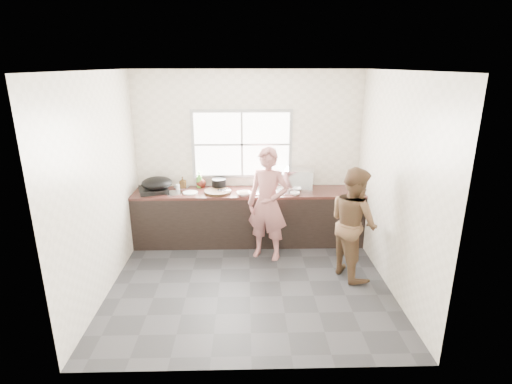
{
  "coord_description": "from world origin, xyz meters",
  "views": [
    {
      "loc": [
        -0.04,
        -4.69,
        2.77
      ],
      "look_at": [
        0.1,
        0.65,
        1.05
      ],
      "focal_mm": 28.0,
      "sensor_mm": 36.0,
      "label": 1
    }
  ],
  "objects_px": {
    "bottle_brown_tall": "(183,183)",
    "pot_lid_right": "(182,187)",
    "person_side": "(353,223)",
    "bottle_green": "(199,180)",
    "bowl_mince": "(244,194)",
    "plate_food": "(190,193)",
    "wok": "(157,183)",
    "pot_lid_left": "(174,193)",
    "cutting_board": "(218,192)",
    "burner": "(154,190)",
    "bowl_held": "(295,193)",
    "black_pot": "(219,184)",
    "bottle_brown_short": "(201,182)",
    "woman": "(268,208)",
    "dish_rack": "(299,180)",
    "bowl_crabs": "(304,187)",
    "glass_jar": "(178,187)"
  },
  "relations": [
    {
      "from": "plate_food",
      "to": "pot_lid_left",
      "type": "height_order",
      "value": "plate_food"
    },
    {
      "from": "dish_rack",
      "to": "burner",
      "type": "bearing_deg",
      "value": -164.12
    },
    {
      "from": "person_side",
      "to": "bowl_mince",
      "type": "relative_size",
      "value": 6.94
    },
    {
      "from": "plate_food",
      "to": "pot_lid_right",
      "type": "relative_size",
      "value": 0.92
    },
    {
      "from": "bowl_crabs",
      "to": "bottle_green",
      "type": "relative_size",
      "value": 0.73
    },
    {
      "from": "bowl_mince",
      "to": "black_pot",
      "type": "height_order",
      "value": "black_pot"
    },
    {
      "from": "plate_food",
      "to": "bottle_brown_tall",
      "type": "relative_size",
      "value": 1.32
    },
    {
      "from": "bottle_green",
      "to": "dish_rack",
      "type": "distance_m",
      "value": 1.6
    },
    {
      "from": "wok",
      "to": "plate_food",
      "type": "bearing_deg",
      "value": -7.17
    },
    {
      "from": "bottle_brown_tall",
      "to": "dish_rack",
      "type": "xyz_separation_m",
      "value": [
        1.86,
        -0.14,
        0.08
      ]
    },
    {
      "from": "woman",
      "to": "pot_lid_left",
      "type": "bearing_deg",
      "value": -175.34
    },
    {
      "from": "bowl_mince",
      "to": "plate_food",
      "type": "bearing_deg",
      "value": 171.56
    },
    {
      "from": "bottle_brown_tall",
      "to": "pot_lid_right",
      "type": "distance_m",
      "value": 0.1
    },
    {
      "from": "pot_lid_left",
      "to": "pot_lid_right",
      "type": "height_order",
      "value": "pot_lid_left"
    },
    {
      "from": "person_side",
      "to": "pot_lid_right",
      "type": "height_order",
      "value": "person_side"
    },
    {
      "from": "black_pot",
      "to": "burner",
      "type": "distance_m",
      "value": 1.03
    },
    {
      "from": "bottle_brown_short",
      "to": "burner",
      "type": "height_order",
      "value": "bottle_brown_short"
    },
    {
      "from": "plate_food",
      "to": "cutting_board",
      "type": "bearing_deg",
      "value": 0.04
    },
    {
      "from": "bowl_mince",
      "to": "pot_lid_left",
      "type": "bearing_deg",
      "value": 173.84
    },
    {
      "from": "bowl_held",
      "to": "pot_lid_left",
      "type": "relative_size",
      "value": 0.67
    },
    {
      "from": "bowl_mince",
      "to": "bowl_held",
      "type": "bearing_deg",
      "value": 0.0
    },
    {
      "from": "bottle_brown_tall",
      "to": "burner",
      "type": "distance_m",
      "value": 0.47
    },
    {
      "from": "bowl_crabs",
      "to": "plate_food",
      "type": "xyz_separation_m",
      "value": [
        -1.8,
        -0.19,
        -0.02
      ]
    },
    {
      "from": "bottle_brown_tall",
      "to": "cutting_board",
      "type": "bearing_deg",
      "value": -24.69
    },
    {
      "from": "bottle_brown_short",
      "to": "pot_lid_left",
      "type": "distance_m",
      "value": 0.52
    },
    {
      "from": "bottle_green",
      "to": "burner",
      "type": "relative_size",
      "value": 0.62
    },
    {
      "from": "wok",
      "to": "pot_lid_left",
      "type": "relative_size",
      "value": 1.73
    },
    {
      "from": "black_pot",
      "to": "bottle_brown_tall",
      "type": "height_order",
      "value": "bottle_brown_tall"
    },
    {
      "from": "wok",
      "to": "pot_lid_right",
      "type": "bearing_deg",
      "value": 37.06
    },
    {
      "from": "person_side",
      "to": "bowl_mince",
      "type": "height_order",
      "value": "person_side"
    },
    {
      "from": "wok",
      "to": "cutting_board",
      "type": "bearing_deg",
      "value": -3.95
    },
    {
      "from": "woman",
      "to": "bottle_brown_short",
      "type": "bearing_deg",
      "value": 165.54
    },
    {
      "from": "bowl_crabs",
      "to": "pot_lid_left",
      "type": "xyz_separation_m",
      "value": [
        -2.06,
        -0.19,
        -0.02
      ]
    },
    {
      "from": "person_side",
      "to": "bowl_mince",
      "type": "bearing_deg",
      "value": 38.4
    },
    {
      "from": "bottle_brown_tall",
      "to": "wok",
      "type": "xyz_separation_m",
      "value": [
        -0.37,
        -0.2,
        0.06
      ]
    },
    {
      "from": "cutting_board",
      "to": "burner",
      "type": "relative_size",
      "value": 0.98
    },
    {
      "from": "bowl_mince",
      "to": "pot_lid_right",
      "type": "relative_size",
      "value": 0.87
    },
    {
      "from": "glass_jar",
      "to": "dish_rack",
      "type": "relative_size",
      "value": 0.2
    },
    {
      "from": "bottle_brown_tall",
      "to": "pot_lid_right",
      "type": "relative_size",
      "value": 0.7
    },
    {
      "from": "person_side",
      "to": "wok",
      "type": "xyz_separation_m",
      "value": [
        -2.81,
        1.08,
        0.25
      ]
    },
    {
      "from": "burner",
      "to": "woman",
      "type": "bearing_deg",
      "value": -17.54
    },
    {
      "from": "black_pot",
      "to": "pot_lid_left",
      "type": "xyz_separation_m",
      "value": [
        -0.69,
        -0.23,
        -0.07
      ]
    },
    {
      "from": "bowl_held",
      "to": "plate_food",
      "type": "bearing_deg",
      "value": 175.62
    },
    {
      "from": "bottle_brown_tall",
      "to": "pot_lid_left",
      "type": "relative_size",
      "value": 0.64
    },
    {
      "from": "pot_lid_left",
      "to": "pot_lid_right",
      "type": "distance_m",
      "value": 0.33
    },
    {
      "from": "bottle_brown_tall",
      "to": "pot_lid_right",
      "type": "xyz_separation_m",
      "value": [
        -0.03,
        0.05,
        -0.08
      ]
    },
    {
      "from": "pot_lid_left",
      "to": "black_pot",
      "type": "bearing_deg",
      "value": 18.1
    },
    {
      "from": "person_side",
      "to": "bottle_green",
      "type": "bearing_deg",
      "value": 38.69
    },
    {
      "from": "bottle_brown_tall",
      "to": "wok",
      "type": "distance_m",
      "value": 0.42
    },
    {
      "from": "bottle_brown_tall",
      "to": "wok",
      "type": "height_order",
      "value": "wok"
    }
  ]
}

